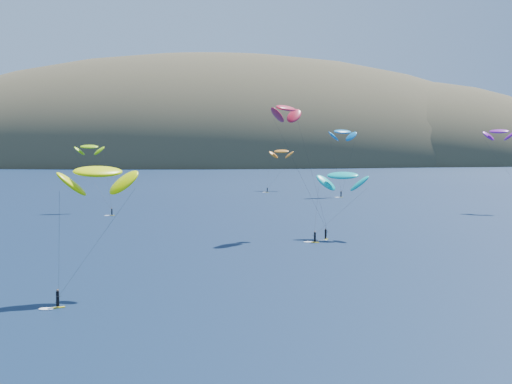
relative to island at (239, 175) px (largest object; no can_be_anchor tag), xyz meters
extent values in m
plane|color=black|center=(-39.40, -562.36, 10.74)|extent=(2800.00, 2800.00, 0.00)
ellipsoid|color=#3D3526|center=(-19.40, -2.36, -1.86)|extent=(600.00, 300.00, 210.00)
ellipsoid|color=#3D3526|center=(-179.40, 27.64, 3.54)|extent=(340.00, 240.00, 120.00)
ellipsoid|color=#3D3526|center=(140.60, -22.36, 1.38)|extent=(320.00, 220.00, 156.00)
cube|color=gold|center=(-58.19, -535.71, 10.78)|extent=(1.62, 1.05, 0.09)
cylinder|color=black|center=(-58.19, -535.71, 11.76)|extent=(0.37, 0.37, 1.67)
sphere|color=#8C6047|center=(-58.19, -535.71, 12.73)|extent=(0.28, 0.28, 0.28)
ellipsoid|color=#E9FF00|center=(-54.44, -528.34, 25.68)|extent=(10.32, 7.78, 5.22)
cube|color=gold|center=(-62.62, -436.26, 10.78)|extent=(1.47, 0.69, 0.08)
cylinder|color=black|center=(-62.62, -436.26, 11.66)|extent=(0.33, 0.33, 1.51)
sphere|color=#8C6047|center=(-62.62, -436.26, 12.54)|extent=(0.25, 0.25, 0.25)
ellipsoid|color=#8BD209|center=(-69.46, -424.82, 27.84)|extent=(7.82, 4.78, 4.06)
cube|color=gold|center=(6.69, -385.27, 10.78)|extent=(1.70, 1.05, 0.09)
cylinder|color=black|center=(6.69, -385.27, 11.81)|extent=(0.38, 0.38, 1.75)
sphere|color=#8C6047|center=(6.69, -385.27, 12.83)|extent=(0.29, 0.29, 0.29)
ellipsoid|color=#0D7AC3|center=(8.30, -379.42, 32.46)|extent=(11.36, 8.27, 5.75)
cube|color=gold|center=(-20.47, -487.84, 10.78)|extent=(1.61, 1.15, 0.09)
cylinder|color=black|center=(-20.47, -487.84, 11.77)|extent=(0.37, 0.37, 1.69)
sphere|color=#8C6047|center=(-20.47, -487.84, 12.75)|extent=(0.28, 0.28, 0.28)
ellipsoid|color=#00B4AD|center=(-13.86, -480.95, 22.72)|extent=(10.66, 8.53, 5.40)
ellipsoid|color=#81119C|center=(38.41, -434.15, 31.89)|extent=(8.57, 7.43, 4.39)
cube|color=gold|center=(-17.78, -484.35, 10.78)|extent=(1.36, 1.54, 0.09)
cylinder|color=black|center=(-17.78, -484.35, 11.78)|extent=(0.37, 0.37, 1.71)
sphere|color=#8C6047|center=(-17.78, -484.35, 12.78)|extent=(0.29, 0.29, 0.29)
ellipsoid|color=red|center=(-24.60, -478.36, 35.70)|extent=(8.94, 9.68, 5.04)
cube|color=gold|center=(-15.07, -360.55, 10.78)|extent=(1.45, 0.83, 0.08)
cylinder|color=black|center=(-15.07, -360.55, 11.65)|extent=(0.33, 0.33, 1.49)
sphere|color=#8C6047|center=(-15.07, -360.55, 12.52)|extent=(0.25, 0.25, 0.25)
ellipsoid|color=orange|center=(-8.44, -349.13, 25.44)|extent=(9.64, 6.72, 4.90)
camera|label=1|loc=(-43.56, -615.94, 29.40)|focal=50.00mm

